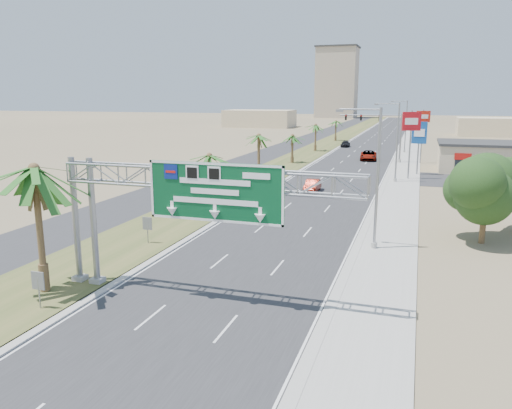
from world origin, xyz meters
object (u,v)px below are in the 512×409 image
object	(u,v)px
car_mid_lane	(312,186)
pole_sign_blue	(419,135)
car_left_lane	(253,199)
pole_sign_red_near	(411,125)
sign_gantry	(190,188)
car_right_lane	(368,156)
store_building	(505,158)
pole_sign_red_far	(423,121)
car_far	(345,144)
signal_mast	(388,133)
palm_near	(34,170)

from	to	relation	value
car_mid_lane	pole_sign_blue	distance (m)	21.03
car_left_lane	pole_sign_red_near	bearing A→B (deg)	50.98
sign_gantry	car_right_lane	world-z (taller)	sign_gantry
store_building	car_left_lane	world-z (taller)	store_building
car_left_lane	pole_sign_red_far	size ratio (longest dim) A/B	0.48
car_far	pole_sign_red_far	distance (m)	28.71
car_far	store_building	bearing A→B (deg)	-49.22
car_far	pole_sign_blue	xyz separation A→B (m)	(15.15, -36.43, 4.91)
store_building	car_left_lane	size ratio (longest dim) A/B	4.30
signal_mast	pole_sign_red_near	size ratio (longest dim) A/B	1.14
sign_gantry	pole_sign_red_near	xyz separation A→B (m)	(10.06, 45.12, 1.01)
car_right_lane	pole_sign_blue	world-z (taller)	pole_sign_blue
store_building	pole_sign_red_near	size ratio (longest dim) A/B	2.00
car_left_lane	signal_mast	bearing A→B (deg)	69.08
signal_mast	car_mid_lane	bearing A→B (deg)	-102.28
car_right_lane	pole_sign_red_far	bearing A→B (deg)	-13.03
car_far	pole_sign_red_near	world-z (taller)	pole_sign_red_near
palm_near	pole_sign_red_far	distance (m)	67.57
signal_mast	pole_sign_red_far	distance (m)	5.72
palm_near	car_mid_lane	world-z (taller)	palm_near
palm_near	signal_mast	world-z (taller)	palm_near
signal_mast	store_building	size ratio (longest dim) A/B	0.57
signal_mast	car_far	size ratio (longest dim) A/B	2.35
car_mid_lane	car_right_lane	world-z (taller)	car_right_lane
sign_gantry	pole_sign_blue	world-z (taller)	pole_sign_blue
car_left_lane	pole_sign_red_far	distance (m)	42.96
palm_near	store_building	size ratio (longest dim) A/B	0.46
sign_gantry	car_far	bearing A→B (deg)	92.68
store_building	pole_sign_red_far	distance (m)	14.15
palm_near	car_far	world-z (taller)	palm_near
store_building	pole_sign_blue	distance (m)	14.04
sign_gantry	car_far	size ratio (longest dim) A/B	3.82
car_left_lane	car_far	bearing A→B (deg)	84.02
car_mid_lane	pole_sign_red_far	bearing A→B (deg)	67.60
car_right_lane	pole_sign_blue	size ratio (longest dim) A/B	0.77
car_far	car_mid_lane	bearing A→B (deg)	-87.24
palm_near	car_right_lane	world-z (taller)	palm_near
car_right_lane	sign_gantry	bearing A→B (deg)	-97.29
car_far	pole_sign_red_near	size ratio (longest dim) A/B	0.49
store_building	car_mid_lane	size ratio (longest dim) A/B	4.33
car_left_lane	car_mid_lane	distance (m)	10.17
car_left_lane	car_far	xyz separation A→B (m)	(0.28, 62.76, -0.08)
store_building	pole_sign_red_far	xyz separation A→B (m)	(-11.52, 6.64, 4.86)
pole_sign_red_far	sign_gantry	bearing A→B (deg)	-100.43
car_right_lane	pole_sign_red_far	world-z (taller)	pole_sign_red_far
car_left_lane	pole_sign_blue	size ratio (longest dim) A/B	0.55
sign_gantry	car_mid_lane	bearing A→B (deg)	90.32
signal_mast	pole_sign_red_near	bearing A→B (deg)	-77.26
sign_gantry	signal_mast	xyz separation A→B (m)	(6.23, 62.05, -1.21)
signal_mast	car_right_lane	size ratio (longest dim) A/B	1.77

